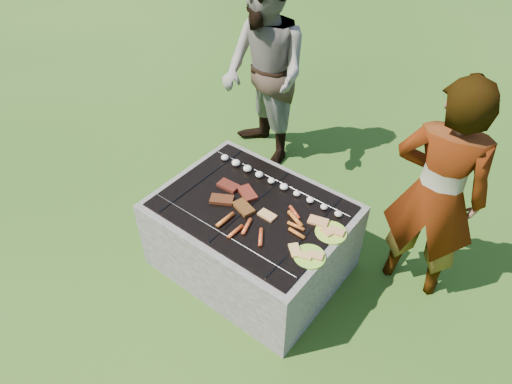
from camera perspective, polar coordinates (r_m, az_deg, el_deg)
lawn at (r=3.57m, az=-0.50°, el=-8.84°), size 60.00×60.00×0.00m
fire_pit at (r=3.36m, az=-0.53°, el=-5.78°), size 1.30×1.00×0.62m
mushrooms at (r=3.30m, az=1.73°, el=1.56°), size 1.06×0.06×0.05m
pork_slabs at (r=3.18m, az=-2.58°, el=-0.56°), size 0.40×0.31×0.02m
sausages at (r=2.97m, az=1.17°, el=-4.14°), size 0.52×0.49×0.03m
bread_on_grate at (r=2.99m, az=4.97°, el=-4.23°), size 0.44×0.41×0.02m
plate_far at (r=2.99m, az=9.40°, el=-5.02°), size 0.26×0.26×0.03m
plate_near at (r=2.83m, az=6.74°, el=-8.00°), size 0.20×0.20×0.03m
cook at (r=3.09m, az=21.59°, el=-0.32°), size 0.66×0.48×1.66m
bystander at (r=4.09m, az=1.00°, el=14.46°), size 1.07×0.98×1.77m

